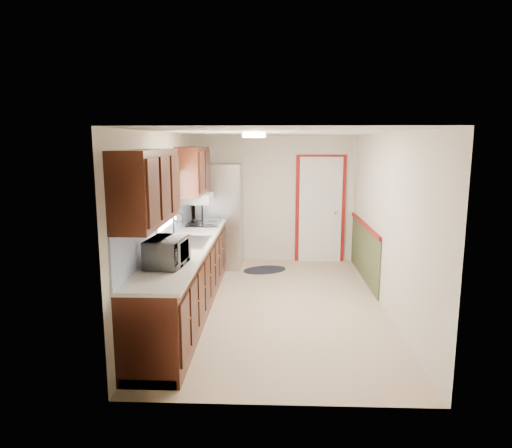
{
  "coord_description": "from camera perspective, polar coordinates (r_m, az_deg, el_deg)",
  "views": [
    {
      "loc": [
        -0.05,
        -6.16,
        2.27
      ],
      "look_at": [
        -0.28,
        0.07,
        1.15
      ],
      "focal_mm": 32.0,
      "sensor_mm": 36.0,
      "label": 1
    }
  ],
  "objects": [
    {
      "name": "ceiling_fixture",
      "position": [
        5.96,
        -0.26,
        11.05
      ],
      "size": [
        0.3,
        0.3,
        0.06
      ],
      "primitive_type": "cylinder",
      "color": "#FFD88C",
      "rests_on": "room_shell"
    },
    {
      "name": "room_shell",
      "position": [
        6.25,
        2.58,
        0.32
      ],
      "size": [
        3.2,
        5.2,
        2.52
      ],
      "color": "tan",
      "rests_on": "ground"
    },
    {
      "name": "microwave",
      "position": [
        5.06,
        -11.07,
        -3.07
      ],
      "size": [
        0.36,
        0.58,
        0.38
      ],
      "primitive_type": "imported",
      "rotation": [
        0.0,
        0.0,
        1.48
      ],
      "color": "white",
      "rests_on": "kitchen_run"
    },
    {
      "name": "rug",
      "position": [
        8.25,
        1.11,
        -5.74
      ],
      "size": [
        0.93,
        0.79,
        0.01
      ],
      "primitive_type": "ellipsoid",
      "rotation": [
        0.0,
        0.0,
        0.42
      ],
      "color": "black",
      "rests_on": "ground"
    },
    {
      "name": "back_wall_trim",
      "position": [
        8.54,
        9.14,
        0.76
      ],
      "size": [
        1.12,
        2.3,
        2.08
      ],
      "color": "maroon",
      "rests_on": "ground"
    },
    {
      "name": "cooktop",
      "position": [
        7.56,
        -6.55,
        0.08
      ],
      "size": [
        0.51,
        0.62,
        0.02
      ],
      "primitive_type": "cube",
      "color": "black",
      "rests_on": "kitchen_run"
    },
    {
      "name": "kitchen_run",
      "position": [
        6.16,
        -9.03,
        -3.66
      ],
      "size": [
        0.63,
        4.0,
        2.2
      ],
      "color": "#35140C",
      "rests_on": "ground"
    },
    {
      "name": "refrigerator",
      "position": [
        8.37,
        -4.53,
        1.04
      ],
      "size": [
        0.79,
        0.79,
        1.89
      ],
      "rotation": [
        0.0,
        0.0,
        -0.01
      ],
      "color": "#B7B7BC",
      "rests_on": "ground"
    }
  ]
}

